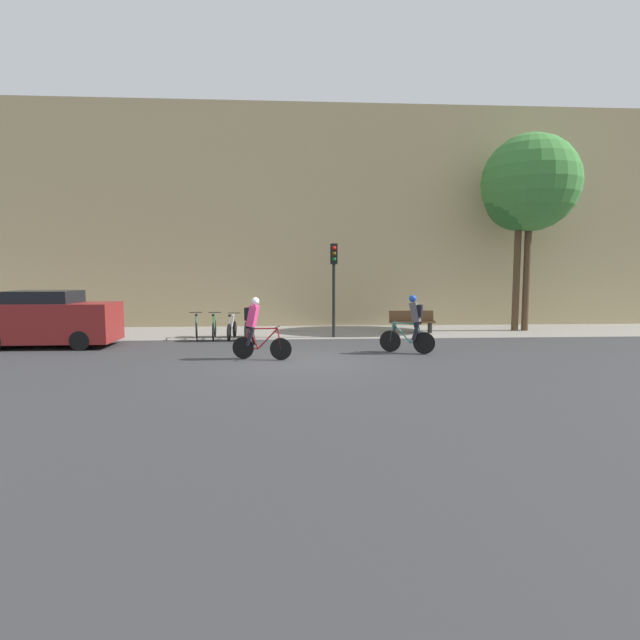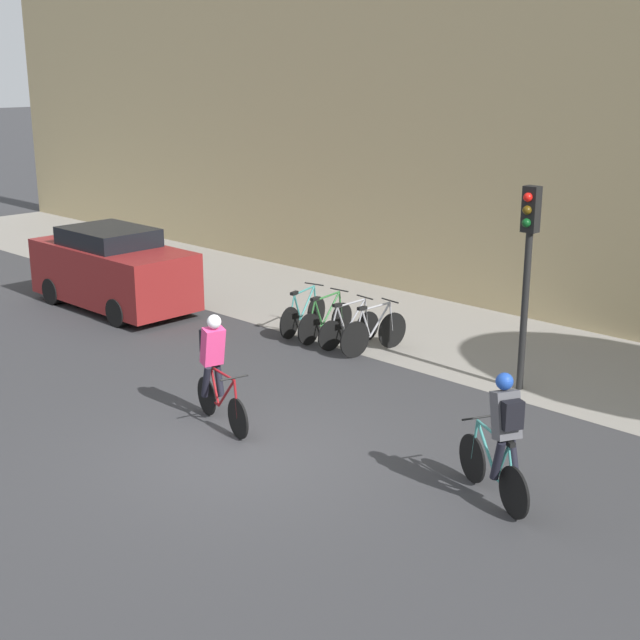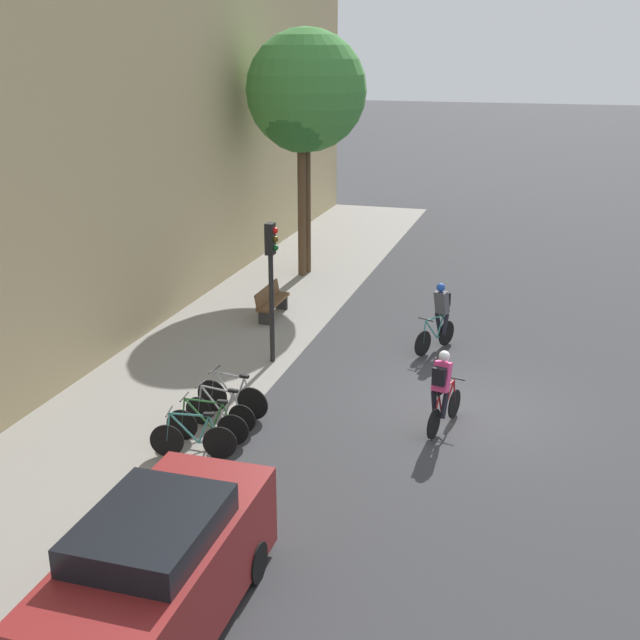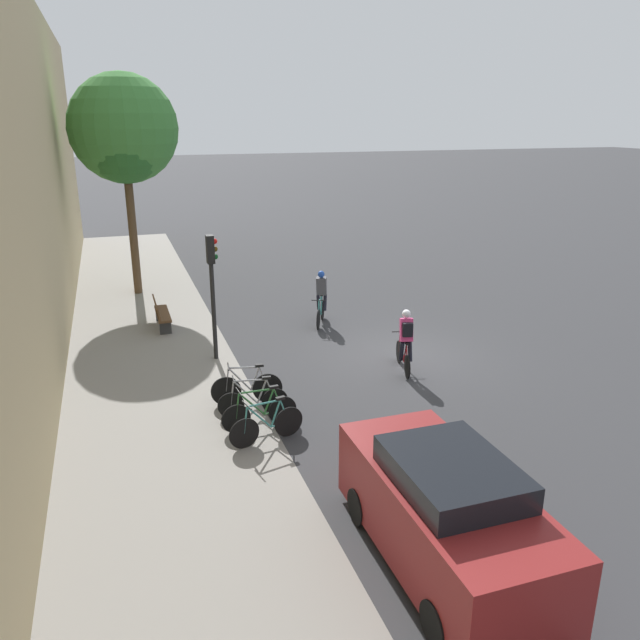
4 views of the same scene
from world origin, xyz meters
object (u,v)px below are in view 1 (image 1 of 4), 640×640
(parked_bike_0, at_px, (196,328))
(cyclist_grey, at_px, (413,322))
(bench, at_px, (412,321))
(parked_car, at_px, (48,320))
(cyclist_pink, at_px, (255,326))
(parked_bike_2, at_px, (232,329))
(parked_bike_1, at_px, (214,328))
(traffic_light_pole, at_px, (334,273))
(parked_bike_3, at_px, (250,328))

(parked_bike_0, bearing_deg, cyclist_grey, -26.86)
(bench, height_order, parked_car, parked_car)
(cyclist_pink, distance_m, parked_bike_2, 4.54)
(parked_bike_0, xyz_separation_m, bench, (8.37, 1.42, 0.08))
(cyclist_pink, relative_size, cyclist_grey, 0.99)
(cyclist_pink, relative_size, parked_bike_1, 1.03)
(cyclist_pink, bearing_deg, bench, 44.28)
(parked_bike_2, relative_size, traffic_light_pole, 0.46)
(parked_bike_2, bearing_deg, parked_bike_1, -180.00)
(parked_bike_2, bearing_deg, cyclist_grey, -31.72)
(parked_car, bearing_deg, parked_bike_1, 17.46)
(cyclist_pink, relative_size, parked_bike_0, 1.06)
(cyclist_grey, height_order, parked_bike_0, cyclist_grey)
(cyclist_pink, height_order, parked_bike_2, cyclist_pink)
(cyclist_pink, height_order, parked_car, parked_car)
(parked_bike_0, bearing_deg, cyclist_pink, -60.75)
(bench, bearing_deg, parked_car, -166.69)
(parked_bike_2, distance_m, parked_bike_3, 0.65)
(parked_bike_2, distance_m, traffic_light_pole, 4.31)
(parked_bike_1, relative_size, parked_bike_2, 1.06)
(cyclist_grey, height_order, traffic_light_pole, traffic_light_pole)
(parked_bike_3, bearing_deg, parked_bike_2, -179.82)
(parked_bike_2, bearing_deg, cyclist_pink, -75.23)
(cyclist_grey, relative_size, parked_bike_3, 1.05)
(cyclist_pink, xyz_separation_m, parked_bike_0, (-2.44, 4.36, -0.55))
(parked_bike_2, distance_m, parked_car, 6.04)
(parked_bike_3, distance_m, bench, 6.59)
(parked_bike_1, distance_m, parked_bike_2, 0.65)
(parked_bike_3, height_order, parked_car, parked_car)
(parked_bike_3, bearing_deg, cyclist_pink, -83.42)
(parked_bike_0, height_order, traffic_light_pole, traffic_light_pole)
(bench, bearing_deg, traffic_light_pole, -159.70)
(parked_bike_1, bearing_deg, parked_bike_0, 179.93)
(parked_bike_3, height_order, bench, parked_bike_3)
(cyclist_grey, bearing_deg, parked_bike_0, 153.14)
(parked_car, bearing_deg, cyclist_pink, -21.49)
(parked_bike_3, bearing_deg, bench, 12.48)
(parked_bike_0, distance_m, parked_bike_1, 0.65)
(cyclist_grey, relative_size, parked_bike_0, 1.07)
(parked_car, bearing_deg, cyclist_grey, -9.71)
(cyclist_grey, distance_m, parked_bike_2, 6.89)
(bench, relative_size, parked_car, 0.42)
(parked_bike_1, height_order, parked_bike_2, parked_bike_1)
(parked_bike_3, relative_size, traffic_light_pole, 0.48)
(parked_bike_1, height_order, parked_bike_3, parked_bike_3)
(parked_bike_2, bearing_deg, parked_car, -164.38)
(traffic_light_pole, bearing_deg, cyclist_grey, -61.67)
(cyclist_grey, bearing_deg, parked_car, 170.29)
(parked_bike_1, bearing_deg, traffic_light_pole, 2.68)
(parked_car, bearing_deg, parked_bike_3, 14.14)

